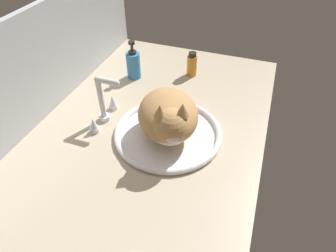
% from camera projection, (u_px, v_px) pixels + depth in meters
% --- Properties ---
extents(countertop, '(1.24, 0.77, 0.03)m').
position_uv_depth(countertop, '(152.00, 130.00, 1.04)').
color(countertop, '#B7A88E').
rests_on(countertop, ground).
extents(backsplash_wall, '(1.24, 0.02, 0.40)m').
position_uv_depth(backsplash_wall, '(44.00, 66.00, 1.01)').
color(backsplash_wall, '#B2B7BC').
rests_on(backsplash_wall, ground).
extents(sink_basin, '(0.37, 0.37, 0.02)m').
position_uv_depth(sink_basin, '(168.00, 133.00, 0.99)').
color(sink_basin, white).
rests_on(sink_basin, countertop).
extents(faucet, '(0.17, 0.10, 0.18)m').
position_uv_depth(faucet, '(104.00, 104.00, 1.01)').
color(faucet, silver).
rests_on(faucet, countertop).
extents(cat, '(0.34, 0.28, 0.18)m').
position_uv_depth(cat, '(169.00, 117.00, 0.92)').
color(cat, tan).
rests_on(cat, sink_basin).
extents(soap_pump_bottle, '(0.06, 0.06, 0.17)m').
position_uv_depth(soap_pump_bottle, '(133.00, 65.00, 1.24)').
color(soap_pump_bottle, teal).
rests_on(soap_pump_bottle, countertop).
extents(amber_bottle, '(0.04, 0.04, 0.11)m').
position_uv_depth(amber_bottle, '(192.00, 65.00, 1.26)').
color(amber_bottle, '#C67A23').
rests_on(amber_bottle, countertop).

